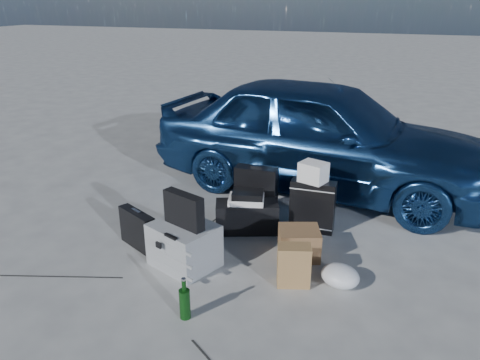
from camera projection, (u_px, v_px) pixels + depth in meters
name	position (u px, v px, depth m)	size (l,w,h in m)	color
ground	(203.00, 278.00, 4.03)	(60.00, 60.00, 0.00)	#B4B4AF
car	(321.00, 135.00, 5.72)	(1.63, 4.06, 1.38)	#214D8B
pelican_case	(184.00, 245.00, 4.18)	(0.55, 0.45, 0.40)	#9FA2A4
laptop_bag	(184.00, 210.00, 4.04)	(0.41, 0.10, 0.30)	black
briefcase	(138.00, 230.00, 4.48)	(0.48, 0.11, 0.37)	black
suitcase_left	(256.00, 193.00, 5.04)	(0.45, 0.16, 0.59)	black
suitcase_right	(312.00, 206.00, 4.78)	(0.45, 0.16, 0.54)	black
white_carton	(313.00, 172.00, 4.64)	(0.25, 0.20, 0.20)	white
duffel_bag	(247.00, 217.00, 4.80)	(0.63, 0.27, 0.32)	black
flat_box_white	(246.00, 200.00, 4.74)	(0.35, 0.27, 0.06)	white
flat_box_black	(248.00, 194.00, 4.70)	(0.31, 0.22, 0.07)	black
kraft_bag	(294.00, 265.00, 3.89)	(0.27, 0.16, 0.36)	#AC7D4B
cardboard_box	(299.00, 243.00, 4.33)	(0.37, 0.32, 0.28)	brown
plastic_bag	(340.00, 276.00, 3.91)	(0.33, 0.28, 0.18)	silver
green_bottle	(185.00, 299.00, 3.49)	(0.08, 0.08, 0.33)	black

